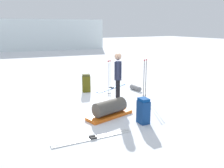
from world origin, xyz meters
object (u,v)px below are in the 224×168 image
object	(u,v)px
ski_poles_planted_near	(145,76)
gear_sled	(110,109)
backpack_bright	(143,111)
backpack_large_dark	(86,83)
skier_standing	(118,76)
ski_poles_planted_far	(109,76)
ski_pair_near	(93,138)
ski_pair_far	(112,88)
sleeping_mat_rolled	(136,88)

from	to	relation	value
ski_poles_planted_near	gear_sled	bearing A→B (deg)	-152.19
ski_poles_planted_near	backpack_bright	bearing A→B (deg)	-128.08
backpack_large_dark	ski_poles_planted_near	size ratio (longest dim) A/B	0.51
skier_standing	ski_poles_planted_near	distance (m)	1.32
backpack_large_dark	backpack_bright	size ratio (longest dim) A/B	1.02
skier_standing	ski_poles_planted_far	world-z (taller)	skier_standing
gear_sled	skier_standing	bearing A→B (deg)	47.18
backpack_large_dark	ski_pair_near	bearing A→B (deg)	-112.02
ski_pair_far	skier_standing	bearing A→B (deg)	-114.38
gear_sled	sleeping_mat_rolled	distance (m)	3.12
skier_standing	gear_sled	size ratio (longest dim) A/B	1.16
backpack_bright	ski_pair_far	bearing A→B (deg)	72.95
ski_pair_far	backpack_bright	size ratio (longest dim) A/B	2.45
backpack_large_dark	backpack_bright	world-z (taller)	backpack_large_dark
ski_poles_planted_near	ski_poles_planted_far	world-z (taller)	ski_poles_planted_near
ski_poles_planted_near	gear_sled	xyz separation A→B (m)	(-2.06, -1.09, -0.54)
ski_pair_far	gear_sled	world-z (taller)	gear_sled
backpack_bright	ski_pair_near	bearing A→B (deg)	-173.97
skier_standing	gear_sled	distance (m)	1.36
ski_pair_far	backpack_bright	world-z (taller)	backpack_bright
ski_pair_far	sleeping_mat_rolled	distance (m)	1.01
ski_poles_planted_near	ski_pair_near	bearing A→B (deg)	-145.66
ski_pair_near	sleeping_mat_rolled	bearing A→B (deg)	42.31
backpack_large_dark	sleeping_mat_rolled	distance (m)	1.99
backpack_large_dark	sleeping_mat_rolled	world-z (taller)	backpack_large_dark
skier_standing	gear_sled	world-z (taller)	skier_standing
ski_pair_near	backpack_bright	world-z (taller)	backpack_bright
ski_poles_planted_far	gear_sled	world-z (taller)	ski_poles_planted_far
ski_pair_far	backpack_large_dark	xyz separation A→B (m)	(-1.14, 0.01, 0.33)
gear_sled	ski_poles_planted_near	bearing A→B (deg)	27.81
skier_standing	backpack_bright	size ratio (longest dim) A/B	2.46
ski_poles_planted_near	ski_poles_planted_far	bearing A→B (deg)	137.79
backpack_large_dark	ski_poles_planted_near	bearing A→B (deg)	-47.96
ski_pair_near	ski_pair_far	xyz separation A→B (m)	(2.68, 3.80, 0.00)
ski_pair_near	ski_pair_far	distance (m)	4.65
sleeping_mat_rolled	backpack_large_dark	bearing A→B (deg)	157.84
ski_pair_near	gear_sled	distance (m)	1.45
ski_pair_near	backpack_bright	xyz separation A→B (m)	(1.56, 0.16, 0.33)
ski_pair_near	backpack_large_dark	world-z (taller)	backpack_large_dark
ski_poles_planted_far	gear_sled	bearing A→B (deg)	-118.94
skier_standing	backpack_bright	bearing A→B (deg)	-97.82
sleeping_mat_rolled	skier_standing	bearing A→B (deg)	-142.43
ski_pair_far	backpack_large_dark	world-z (taller)	backpack_large_dark
ski_poles_planted_near	gear_sled	world-z (taller)	ski_poles_planted_near
skier_standing	backpack_bright	distance (m)	1.81
ski_poles_planted_far	gear_sled	xyz separation A→B (m)	(-1.09, -1.97, -0.50)
ski_poles_planted_far	sleeping_mat_rolled	size ratio (longest dim) A/B	2.37
gear_sled	sleeping_mat_rolled	bearing A→B (deg)	41.08
ski_poles_planted_far	sleeping_mat_rolled	world-z (taller)	ski_poles_planted_far
ski_poles_planted_near	ski_pair_far	bearing A→B (deg)	103.34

